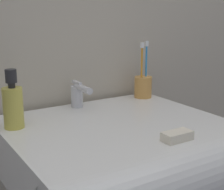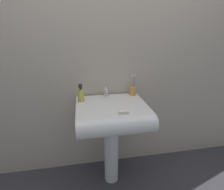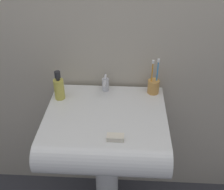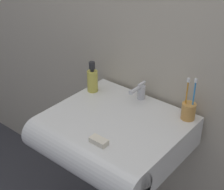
{
  "view_description": "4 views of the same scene",
  "coord_description": "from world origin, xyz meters",
  "views": [
    {
      "loc": [
        -0.53,
        -0.83,
        1.2
      ],
      "look_at": [
        -0.01,
        0.0,
        0.96
      ],
      "focal_mm": 55.0,
      "sensor_mm": 36.0,
      "label": 1
    },
    {
      "loc": [
        -0.25,
        -1.43,
        1.5
      ],
      "look_at": [
        0.01,
        0.02,
        0.95
      ],
      "focal_mm": 28.0,
      "sensor_mm": 36.0,
      "label": 2
    },
    {
      "loc": [
        0.1,
        -1.18,
        1.76
      ],
      "look_at": [
        0.03,
        0.01,
        0.97
      ],
      "focal_mm": 45.0,
      "sensor_mm": 36.0,
      "label": 3
    },
    {
      "loc": [
        0.84,
        -1.07,
        1.78
      ],
      "look_at": [
        -0.04,
        -0.0,
        0.98
      ],
      "focal_mm": 55.0,
      "sensor_mm": 36.0,
      "label": 4
    }
  ],
  "objects": [
    {
      "name": "wall_back",
      "position": [
        0.0,
        0.3,
        1.2
      ],
      "size": [
        5.0,
        0.05,
        2.4
      ],
      "primitive_type": "cube",
      "color": "#B7AD99",
      "rests_on": "ground"
    },
    {
      "name": "sink_basin",
      "position": [
        0.0,
        -0.06,
        0.79
      ],
      "size": [
        0.63,
        0.59,
        0.16
      ],
      "color": "white",
      "rests_on": "sink_pedestal"
    },
    {
      "name": "faucet",
      "position": [
        -0.02,
        0.2,
        0.92
      ],
      "size": [
        0.04,
        0.12,
        0.09
      ],
      "color": "silver",
      "rests_on": "sink_basin"
    },
    {
      "name": "toothbrush_cup",
      "position": [
        0.26,
        0.2,
        0.92
      ],
      "size": [
        0.07,
        0.07,
        0.22
      ],
      "color": "#D19347",
      "rests_on": "sink_basin"
    },
    {
      "name": "soap_bottle",
      "position": [
        -0.27,
        0.11,
        0.94
      ],
      "size": [
        0.06,
        0.06,
        0.17
      ],
      "color": "gold",
      "rests_on": "sink_basin"
    },
    {
      "name": "bar_soap",
      "position": [
        0.06,
        -0.21,
        0.88
      ],
      "size": [
        0.08,
        0.04,
        0.02
      ],
      "primitive_type": "cube",
      "color": "silver",
      "rests_on": "sink_basin"
    }
  ]
}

